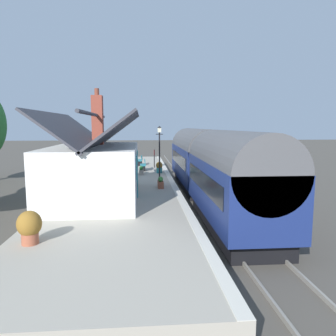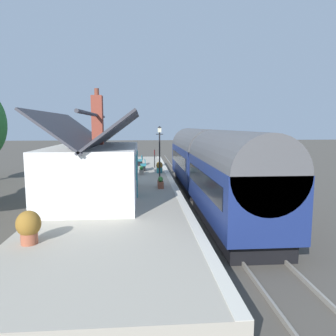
# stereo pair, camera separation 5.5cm
# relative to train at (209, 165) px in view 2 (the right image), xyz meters

# --- Properties ---
(ground_plane) EXTENTS (160.00, 160.00, 0.00)m
(ground_plane) POSITION_rel_train_xyz_m (2.72, 0.90, -2.22)
(ground_plane) COLOR #4C473F
(platform) EXTENTS (32.00, 6.39, 0.94)m
(platform) POSITION_rel_train_xyz_m (2.72, 5.09, -1.75)
(platform) COLOR #A39B8C
(platform) RESTS_ON ground
(platform_edge_coping) EXTENTS (32.00, 0.36, 0.02)m
(platform_edge_coping) POSITION_rel_train_xyz_m (2.72, 2.08, -1.27)
(platform_edge_coping) COLOR beige
(platform_edge_coping) RESTS_ON platform
(rail_near) EXTENTS (52.00, 0.08, 0.14)m
(rail_near) POSITION_rel_train_xyz_m (2.72, -0.72, -2.15)
(rail_near) COLOR gray
(rail_near) RESTS_ON ground
(rail_far) EXTENTS (52.00, 0.08, 0.14)m
(rail_far) POSITION_rel_train_xyz_m (2.72, 0.72, -2.15)
(rail_far) COLOR gray
(rail_far) RESTS_ON ground
(train) EXTENTS (18.77, 2.73, 4.32)m
(train) POSITION_rel_train_xyz_m (0.00, 0.00, 0.00)
(train) COLOR black
(train) RESTS_ON ground
(station_building) EXTENTS (7.97, 4.34, 5.52)m
(station_building) POSITION_rel_train_xyz_m (-2.77, 6.30, 0.16)
(station_building) COLOR white
(station_building) RESTS_ON platform
(bench_platform_end) EXTENTS (1.41, 0.47, 0.88)m
(bench_platform_end) POSITION_rel_train_xyz_m (7.02, 3.88, -0.81)
(bench_platform_end) COLOR #26727F
(bench_platform_end) RESTS_ON platform
(bench_by_lamp) EXTENTS (1.42, 0.49, 0.88)m
(bench_by_lamp) POSITION_rel_train_xyz_m (10.53, 4.15, -0.81)
(bench_by_lamp) COLOR #26727F
(bench_by_lamp) RESTS_ON platform
(planter_corner_building) EXTENTS (0.41, 0.41, 0.71)m
(planter_corner_building) POSITION_rel_train_xyz_m (1.81, 5.78, -0.93)
(planter_corner_building) COLOR black
(planter_corner_building) RESTS_ON platform
(planter_bench_left) EXTENTS (0.74, 0.74, 1.04)m
(planter_bench_left) POSITION_rel_train_xyz_m (-8.95, 7.43, -0.73)
(planter_bench_left) COLOR #9E5138
(planter_bench_left) RESTS_ON platform
(planter_by_door) EXTENTS (0.50, 0.50, 0.86)m
(planter_by_door) POSITION_rel_train_xyz_m (5.55, 2.69, -0.84)
(planter_by_door) COLOR teal
(planter_by_door) RESTS_ON platform
(planter_edge_far) EXTENTS (1.01, 0.32, 0.62)m
(planter_edge_far) POSITION_rel_train_xyz_m (5.01, 4.07, -0.99)
(planter_edge_far) COLOR gray
(planter_edge_far) RESTS_ON platform
(planter_under_sign) EXTENTS (0.55, 0.55, 0.78)m
(planter_under_sign) POSITION_rel_train_xyz_m (4.96, 6.85, -0.88)
(planter_under_sign) COLOR gray
(planter_under_sign) RESTS_ON platform
(planter_bench_right) EXTENTS (0.96, 0.32, 0.64)m
(planter_bench_right) POSITION_rel_train_xyz_m (-0.27, 2.92, -0.97)
(planter_bench_right) COLOR #9E5138
(planter_bench_right) RESTS_ON platform
(planter_edge_near) EXTENTS (0.44, 0.44, 0.71)m
(planter_edge_near) POSITION_rel_train_xyz_m (5.81, 6.92, -0.90)
(planter_edge_near) COLOR black
(planter_edge_near) RESTS_ON platform
(lamp_post_platform) EXTENTS (0.32, 0.50, 3.59)m
(lamp_post_platform) POSITION_rel_train_xyz_m (3.71, 2.77, 1.23)
(lamp_post_platform) COLOR black
(lamp_post_platform) RESTS_ON platform
(station_sign_board) EXTENTS (0.96, 0.06, 1.57)m
(station_sign_board) POSITION_rel_train_xyz_m (8.75, 2.94, -0.09)
(station_sign_board) COLOR black
(station_sign_board) RESTS_ON platform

